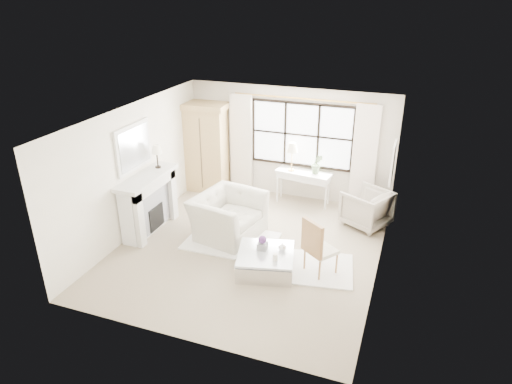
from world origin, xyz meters
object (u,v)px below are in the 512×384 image
armoire (206,147)px  console_table (303,187)px  club_armchair (228,216)px  coffee_table (266,262)px

armoire → console_table: armoire is taller
console_table → club_armchair: (-1.06, -2.07, 0.05)m
armoire → console_table: size_ratio=1.66×
armoire → club_armchair: armoire is taller
club_armchair → coffee_table: 1.54m
coffee_table → club_armchair: bearing=126.2°
coffee_table → console_table: bearing=77.9°
armoire → console_table: bearing=-2.3°
club_armchair → console_table: bearing=-15.9°
console_table → armoire: bearing=-171.3°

